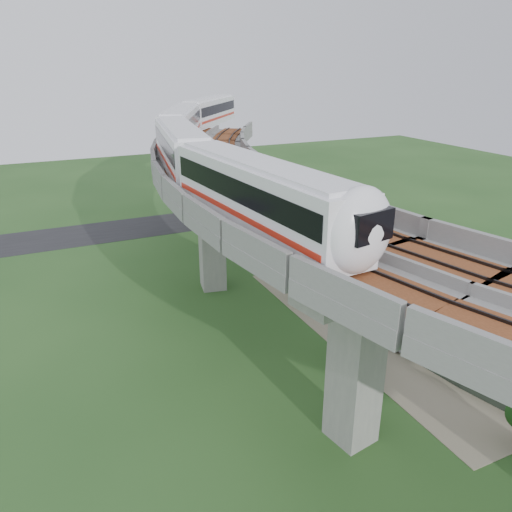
{
  "coord_description": "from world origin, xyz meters",
  "views": [
    {
      "loc": [
        -12.56,
        -27.57,
        18.65
      ],
      "look_at": [
        -0.59,
        -1.78,
        7.5
      ],
      "focal_mm": 35.0,
      "sensor_mm": 36.0,
      "label": 1
    }
  ],
  "objects_px": {
    "metro_train": "(204,135)",
    "car_white": "(410,346)",
    "car_dark": "(327,270)",
    "car_red": "(430,306)"
  },
  "relations": [
    {
      "from": "metro_train",
      "to": "car_white",
      "type": "relative_size",
      "value": 18.86
    },
    {
      "from": "metro_train",
      "to": "car_dark",
      "type": "relative_size",
      "value": 16.53
    },
    {
      "from": "car_white",
      "to": "car_dark",
      "type": "bearing_deg",
      "value": 55.38
    },
    {
      "from": "metro_train",
      "to": "car_white",
      "type": "height_order",
      "value": "metro_train"
    },
    {
      "from": "metro_train",
      "to": "car_white",
      "type": "bearing_deg",
      "value": -73.27
    },
    {
      "from": "metro_train",
      "to": "car_dark",
      "type": "bearing_deg",
      "value": -43.13
    },
    {
      "from": "metro_train",
      "to": "car_white",
      "type": "xyz_separation_m",
      "value": [
        6.6,
        -21.96,
        -11.74
      ]
    },
    {
      "from": "car_white",
      "to": "metro_train",
      "type": "bearing_deg",
      "value": 80.95
    },
    {
      "from": "metro_train",
      "to": "car_red",
      "type": "distance_m",
      "value": 24.59
    },
    {
      "from": "metro_train",
      "to": "car_dark",
      "type": "height_order",
      "value": "metro_train"
    }
  ]
}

